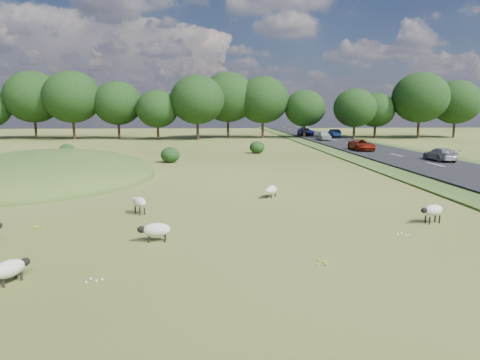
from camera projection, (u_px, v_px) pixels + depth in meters
name	position (u px, v px, depth m)	size (l,w,h in m)	color
ground	(208.00, 163.00, 40.28)	(160.00, 160.00, 0.00)	#46571B
mound	(45.00, 178.00, 31.66)	(16.00, 20.00, 4.00)	#33561E
road	(376.00, 151.00, 51.36)	(8.00, 150.00, 0.25)	black
treeline	(204.00, 101.00, 74.06)	(96.28, 14.66, 11.70)	black
shrubs	(175.00, 151.00, 45.50)	(22.89, 10.05, 1.48)	black
sheep_0	(271.00, 190.00, 24.45)	(0.98, 1.22, 0.70)	#C0B7A0
sheep_2	(156.00, 230.00, 16.23)	(1.27, 0.63, 0.72)	#C0B7A0
sheep_3	(433.00, 210.00, 18.83)	(1.22, 0.80, 0.85)	#C0B7A0
sheep_4	(139.00, 202.00, 20.56)	(0.93, 1.15, 0.82)	#C0B7A0
sheep_5	(10.00, 269.00, 12.34)	(0.94, 1.21, 0.69)	#C0B7A0
car_0	(306.00, 132.00, 81.12)	(2.37, 5.13, 1.43)	navy
car_1	(305.00, 128.00, 99.63)	(1.78, 4.38, 1.27)	#B1B2B9
car_3	(362.00, 145.00, 50.68)	(2.13, 4.63, 1.29)	maroon
car_5	(334.00, 133.00, 75.64)	(1.48, 4.23, 1.40)	navy
car_6	(324.00, 136.00, 67.91)	(1.70, 4.22, 1.44)	silver
car_7	(440.00, 154.00, 40.28)	(1.72, 4.22, 1.23)	#A1A3A8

